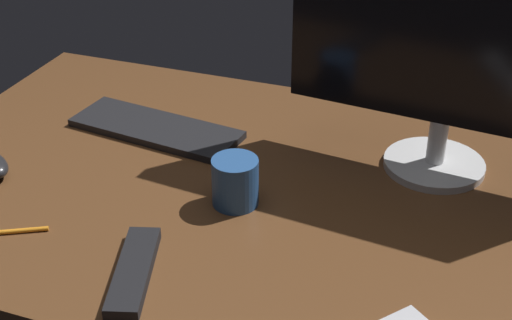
{
  "coord_description": "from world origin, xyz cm",
  "views": [
    {
      "loc": [
        33.96,
        -102.82,
        73.29
      ],
      "look_at": [
        -3.34,
        -0.32,
        8.0
      ],
      "focal_mm": 51.59,
      "sensor_mm": 36.0,
      "label": 1
    }
  ],
  "objects": [
    {
      "name": "pen",
      "position": [
        -37.13,
        -26.79,
        2.39
      ],
      "size": [
        12.87,
        7.42,
        0.78
      ],
      "primitive_type": "cylinder",
      "rotation": [
        0.0,
        1.57,
        0.49
      ],
      "color": "orange",
      "rests_on": "desk"
    },
    {
      "name": "monitor",
      "position": [
        25.17,
        17.83,
        26.95
      ],
      "size": [
        56.99,
        18.54,
        44.28
      ],
      "rotation": [
        0.0,
        0.0,
        -0.1
      ],
      "color": "silver",
      "rests_on": "desk"
    },
    {
      "name": "keyboard",
      "position": [
        -29.5,
        12.62,
        2.74
      ],
      "size": [
        36.05,
        16.3,
        1.47
      ],
      "primitive_type": "cube",
      "rotation": [
        0.0,
        0.0,
        -0.12
      ],
      "color": "black",
      "rests_on": "desk"
    },
    {
      "name": "desk",
      "position": [
        0.0,
        0.0,
        1.0
      ],
      "size": [
        140.0,
        84.0,
        2.0
      ],
      "primitive_type": "cube",
      "color": "brown",
      "rests_on": "ground"
    },
    {
      "name": "tv_remote",
      "position": [
        -12.3,
        -28.93,
        2.96
      ],
      "size": [
        10.56,
        20.17,
        1.92
      ],
      "primitive_type": "cube",
      "rotation": [
        0.0,
        0.0,
        -1.27
      ],
      "color": "black",
      "rests_on": "desk"
    },
    {
      "name": "coffee_mug",
      "position": [
        -5.18,
        -5.57,
        6.26
      ],
      "size": [
        7.99,
        7.99,
        8.53
      ],
      "primitive_type": "cylinder",
      "color": "#28518C",
      "rests_on": "desk"
    }
  ]
}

